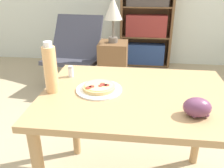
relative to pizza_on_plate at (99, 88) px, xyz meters
name	(u,v)px	position (x,y,z in m)	size (l,w,h in m)	color
dining_table	(136,110)	(0.21, 0.00, -0.13)	(1.07, 0.79, 0.76)	tan
pizza_on_plate	(99,88)	(0.00, 0.00, 0.00)	(0.26, 0.26, 0.04)	white
grape_bunch	(197,108)	(0.49, -0.21, 0.03)	(0.13, 0.11, 0.09)	#6B3856
drink_bottle	(50,69)	(-0.26, -0.04, 0.12)	(0.07, 0.07, 0.29)	#EFB270
salt_shaker	(71,71)	(-0.21, 0.18, 0.02)	(0.03, 0.03, 0.07)	white
lounge_chair_near	(75,64)	(-0.63, 1.70, -0.49)	(0.69, 0.81, 0.88)	slate
bookshelf	(146,24)	(0.31, 2.59, -0.10)	(0.80, 0.25, 1.41)	brown
side_table	(113,67)	(-0.10, 1.56, -0.45)	(0.34, 0.34, 0.63)	brown
table_lamp	(113,11)	(-0.10, 1.56, 0.23)	(0.21, 0.21, 0.51)	#665B51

